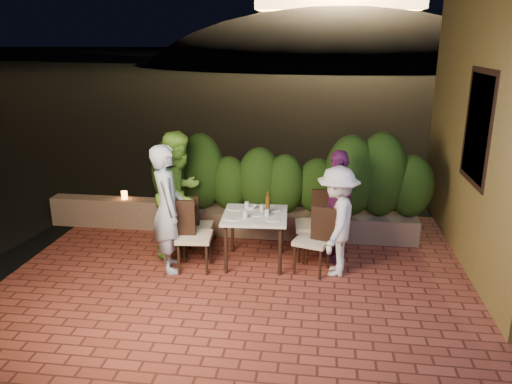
% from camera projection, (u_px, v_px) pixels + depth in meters
% --- Properties ---
extents(ground, '(400.00, 400.00, 0.00)m').
position_uv_depth(ground, '(256.00, 304.00, 6.21)').
color(ground, black).
rests_on(ground, ground).
extents(terrace_floor, '(7.00, 6.00, 0.15)m').
position_uv_depth(terrace_floor, '(261.00, 288.00, 6.69)').
color(terrace_floor, brown).
rests_on(terrace_floor, ground).
extents(window_pane, '(0.08, 1.00, 1.40)m').
position_uv_depth(window_pane, '(480.00, 127.00, 6.67)').
color(window_pane, black).
rests_on(window_pane, building_wall).
extents(window_frame, '(0.06, 1.15, 1.55)m').
position_uv_depth(window_frame, '(479.00, 127.00, 6.67)').
color(window_frame, black).
rests_on(window_frame, building_wall).
extents(planter, '(4.20, 0.55, 0.40)m').
position_uv_depth(planter, '(287.00, 223.00, 8.29)').
color(planter, '#775E4C').
rests_on(planter, ground).
extents(hedge, '(4.00, 0.70, 1.10)m').
position_uv_depth(hedge, '(288.00, 180.00, 8.07)').
color(hedge, '#1C370F').
rests_on(hedge, planter).
extents(parapet, '(2.20, 0.30, 0.50)m').
position_uv_depth(parapet, '(115.00, 212.00, 8.67)').
color(parapet, '#775E4C').
rests_on(parapet, ground).
extents(hill, '(52.00, 40.00, 22.00)m').
position_uv_depth(hill, '(335.00, 97.00, 63.93)').
color(hill, black).
rests_on(hill, ground).
extents(dining_table, '(0.96, 0.96, 0.75)m').
position_uv_depth(dining_table, '(255.00, 239.00, 7.19)').
color(dining_table, white).
rests_on(dining_table, ground).
extents(plate_nw, '(0.25, 0.25, 0.01)m').
position_uv_depth(plate_nw, '(233.00, 218.00, 6.92)').
color(plate_nw, white).
rests_on(plate_nw, dining_table).
extents(plate_sw, '(0.22, 0.22, 0.01)m').
position_uv_depth(plate_sw, '(235.00, 208.00, 7.31)').
color(plate_sw, white).
rests_on(plate_sw, dining_table).
extents(plate_ne, '(0.22, 0.22, 0.01)m').
position_uv_depth(plate_ne, '(272.00, 219.00, 6.88)').
color(plate_ne, white).
rests_on(plate_ne, dining_table).
extents(plate_se, '(0.21, 0.21, 0.01)m').
position_uv_depth(plate_se, '(274.00, 209.00, 7.26)').
color(plate_se, white).
rests_on(plate_se, dining_table).
extents(plate_centre, '(0.19, 0.19, 0.01)m').
position_uv_depth(plate_centre, '(257.00, 214.00, 7.07)').
color(plate_centre, white).
rests_on(plate_centre, dining_table).
extents(plate_front, '(0.21, 0.21, 0.01)m').
position_uv_depth(plate_front, '(260.00, 223.00, 6.74)').
color(plate_front, white).
rests_on(plate_front, dining_table).
extents(glass_nw, '(0.07, 0.07, 0.11)m').
position_uv_depth(glass_nw, '(245.00, 214.00, 6.91)').
color(glass_nw, silver).
rests_on(glass_nw, dining_table).
extents(glass_sw, '(0.06, 0.06, 0.11)m').
position_uv_depth(glass_sw, '(247.00, 205.00, 7.28)').
color(glass_sw, silver).
rests_on(glass_sw, dining_table).
extents(glass_ne, '(0.06, 0.06, 0.10)m').
position_uv_depth(glass_ne, '(267.00, 213.00, 6.98)').
color(glass_ne, silver).
rests_on(glass_ne, dining_table).
extents(glass_se, '(0.06, 0.06, 0.10)m').
position_uv_depth(glass_se, '(262.00, 208.00, 7.20)').
color(glass_se, silver).
rests_on(glass_se, dining_table).
extents(beer_bottle, '(0.06, 0.06, 0.33)m').
position_uv_depth(beer_bottle, '(268.00, 202.00, 7.07)').
color(beer_bottle, '#51330D').
rests_on(beer_bottle, dining_table).
extents(bowl, '(0.20, 0.20, 0.04)m').
position_uv_depth(bowl, '(251.00, 207.00, 7.33)').
color(bowl, white).
rests_on(bowl, dining_table).
extents(chair_left_front, '(0.52, 0.52, 1.02)m').
position_uv_depth(chair_left_front, '(194.00, 235.00, 6.96)').
color(chair_left_front, black).
rests_on(chair_left_front, ground).
extents(chair_left_back, '(0.45, 0.45, 0.91)m').
position_uv_depth(chair_left_back, '(198.00, 225.00, 7.50)').
color(chair_left_back, black).
rests_on(chair_left_back, ground).
extents(chair_right_front, '(0.56, 0.56, 0.98)m').
position_uv_depth(chair_right_front, '(312.00, 239.00, 6.88)').
color(chair_right_front, black).
rests_on(chair_right_front, ground).
extents(chair_right_back, '(0.54, 0.54, 1.06)m').
position_uv_depth(chair_right_back, '(312.00, 224.00, 7.33)').
color(chair_right_back, black).
rests_on(chair_right_back, ground).
extents(diner_blue, '(0.67, 0.78, 1.80)m').
position_uv_depth(diner_blue, '(167.00, 209.00, 6.86)').
color(diner_blue, '#A6BBD5').
rests_on(diner_blue, ground).
extents(diner_green, '(0.95, 1.08, 1.87)m').
position_uv_depth(diner_green, '(180.00, 194.00, 7.39)').
color(diner_green, '#73BA3A').
rests_on(diner_green, ground).
extents(diner_white, '(0.70, 1.06, 1.53)m').
position_uv_depth(diner_white, '(337.00, 221.00, 6.76)').
color(diner_white, white).
rests_on(diner_white, ground).
extents(diner_purple, '(0.67, 1.04, 1.65)m').
position_uv_depth(diner_purple, '(337.00, 205.00, 7.22)').
color(diner_purple, '#6A2363').
rests_on(diner_purple, ground).
extents(parapet_lamp, '(0.10, 0.10, 0.14)m').
position_uv_depth(parapet_lamp, '(124.00, 195.00, 8.55)').
color(parapet_lamp, orange).
rests_on(parapet_lamp, parapet).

